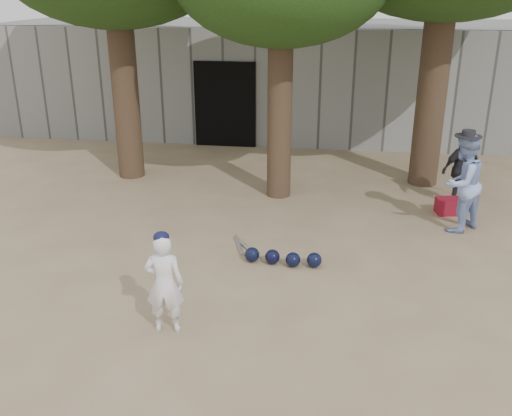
% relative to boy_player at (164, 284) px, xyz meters
% --- Properties ---
extents(ground, '(70.00, 70.00, 0.00)m').
position_rel_boy_player_xyz_m(ground, '(0.25, 0.86, -0.64)').
color(ground, '#937C5E').
rests_on(ground, ground).
extents(boy_player, '(0.50, 0.36, 1.29)m').
position_rel_boy_player_xyz_m(boy_player, '(0.00, 0.00, 0.00)').
color(boy_player, white).
rests_on(boy_player, ground).
extents(spectator_blue, '(1.04, 1.04, 1.70)m').
position_rel_boy_player_xyz_m(spectator_blue, '(4.12, 3.76, 0.21)').
color(spectator_blue, '#91AAE1').
rests_on(spectator_blue, ground).
extents(spectator_dark, '(0.90, 0.67, 1.41)m').
position_rel_boy_player_xyz_m(spectator_dark, '(4.36, 5.06, 0.06)').
color(spectator_dark, black).
rests_on(spectator_dark, ground).
extents(red_bag, '(0.48, 0.40, 0.30)m').
position_rel_boy_player_xyz_m(red_bag, '(4.10, 4.50, -0.49)').
color(red_bag, maroon).
rests_on(red_bag, ground).
extents(back_building, '(16.00, 5.24, 3.00)m').
position_rel_boy_player_xyz_m(back_building, '(0.25, 11.20, 0.85)').
color(back_building, gray).
rests_on(back_building, ground).
extents(helmet_row, '(1.19, 0.32, 0.23)m').
position_rel_boy_player_xyz_m(helmet_row, '(1.25, 1.97, -0.53)').
color(helmet_row, black).
rests_on(helmet_row, ground).
extents(bat_pile, '(0.55, 0.78, 0.06)m').
position_rel_boy_player_xyz_m(bat_pile, '(0.57, 2.43, -0.62)').
color(bat_pile, silver).
rests_on(bat_pile, ground).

